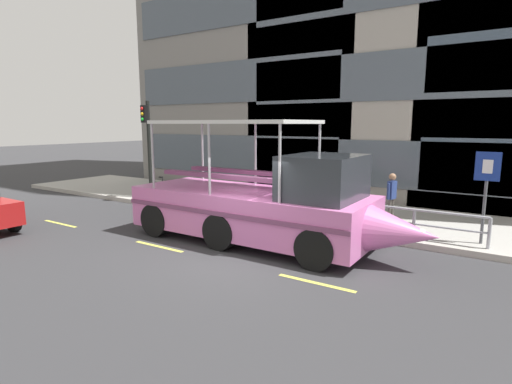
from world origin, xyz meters
name	(u,v)px	position (x,y,z in m)	size (l,w,h in m)	color
ground_plane	(243,255)	(0.00, 0.00, 0.00)	(120.00, 120.00, 0.00)	#333335
sidewalk	(329,213)	(0.00, 5.60, 0.09)	(32.00, 4.80, 0.18)	#A8A59E
curb_edge	(298,227)	(0.00, 3.11, 0.09)	(32.00, 0.18, 0.18)	#B2ADA3
lane_centreline	(227,262)	(0.00, -0.70, 0.00)	(25.80, 0.12, 0.01)	#DBD64C
curb_guardrail	(297,204)	(-0.24, 3.45, 0.76)	(11.29, 0.09, 0.86)	#9EA0A8
traffic_light_pole	(148,140)	(-7.55, 3.70, 2.70)	(0.24, 0.46, 4.17)	black
parking_sign	(486,182)	(5.16, 3.87, 1.87)	(0.60, 0.12, 2.49)	#4C4F54
leaned_bicycle	(165,190)	(-6.89, 3.94, 0.56)	(1.74, 0.46, 0.96)	black
duck_tour_boat	(264,205)	(-0.10, 1.20, 1.12)	(8.85, 2.65, 3.49)	pink
pedestrian_near_bow	(392,193)	(2.48, 4.84, 1.17)	(0.25, 0.46, 1.65)	#47423D
pedestrian_mid_left	(306,186)	(-0.41, 4.49, 1.22)	(0.24, 0.50, 1.72)	#47423D
pedestrian_mid_right	(286,184)	(-1.48, 4.98, 1.14)	(0.46, 0.22, 1.59)	#1E2338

